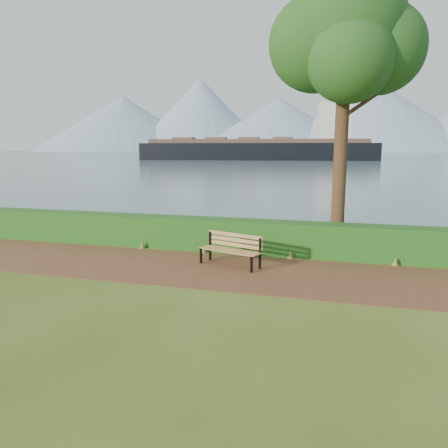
% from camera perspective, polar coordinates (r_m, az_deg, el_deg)
% --- Properties ---
extents(ground, '(140.00, 140.00, 0.00)m').
position_cam_1_polar(ground, '(11.45, -0.68, -6.48)').
color(ground, '#3D5518').
rests_on(ground, ground).
extents(path, '(40.00, 3.40, 0.01)m').
position_cam_1_polar(path, '(11.72, -0.26, -6.06)').
color(path, '#56351D').
rests_on(path, ground).
extents(hedge, '(32.00, 0.85, 1.00)m').
position_cam_1_polar(hedge, '(13.77, 2.39, -1.53)').
color(hedge, '#1B4B15').
rests_on(hedge, ground).
extents(water, '(700.00, 510.00, 0.00)m').
position_cam_1_polar(water, '(270.57, 15.36, 8.89)').
color(water, '#405A68').
rests_on(water, ground).
extents(mountains, '(585.00, 190.00, 70.00)m').
position_cam_1_polar(mountains, '(417.48, 14.50, 12.97)').
color(mountains, '#8099AB').
rests_on(mountains, ground).
extents(bench, '(1.85, 1.06, 0.89)m').
position_cam_1_polar(bench, '(12.08, 1.00, -3.08)').
color(bench, black).
rests_on(bench, ground).
extents(tree, '(4.51, 3.75, 8.68)m').
position_cam_1_polar(tree, '(14.22, 15.57, 22.65)').
color(tree, '#362216').
rests_on(tree, ground).
extents(cargo_ship, '(63.01, 18.80, 18.90)m').
position_cam_1_polar(cargo_ship, '(118.58, 5.44, 9.67)').
color(cargo_ship, black).
rests_on(cargo_ship, ground).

